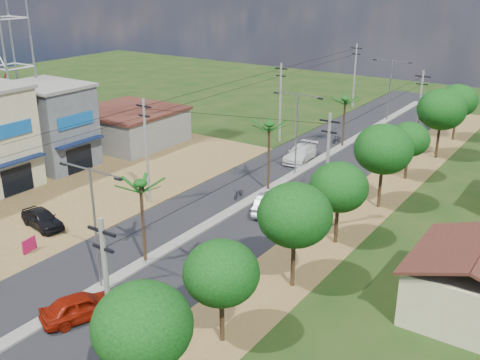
{
  "coord_description": "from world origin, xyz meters",
  "views": [
    {
      "loc": [
        24.2,
        -20.35,
        18.68
      ],
      "look_at": [
        0.83,
        14.25,
        3.0
      ],
      "focal_mm": 42.0,
      "sensor_mm": 36.0,
      "label": 1
    }
  ],
  "objects_px": {
    "car_silver_mid": "(270,203)",
    "roadside_sign": "(29,245)",
    "car_white_far": "(300,154)",
    "car_parked_dark": "(42,219)",
    "car_red_near": "(82,307)"
  },
  "relations": [
    {
      "from": "car_silver_mid",
      "to": "car_white_far",
      "type": "xyz_separation_m",
      "value": [
        -4.21,
        13.11,
        -0.02
      ]
    },
    {
      "from": "car_silver_mid",
      "to": "car_white_far",
      "type": "bearing_deg",
      "value": -87.97
    },
    {
      "from": "car_parked_dark",
      "to": "car_white_far",
      "type": "bearing_deg",
      "value": -9.08
    },
    {
      "from": "car_red_near",
      "to": "car_white_far",
      "type": "relative_size",
      "value": 0.85
    },
    {
      "from": "car_white_far",
      "to": "roadside_sign",
      "type": "bearing_deg",
      "value": -108.0
    },
    {
      "from": "car_white_far",
      "to": "roadside_sign",
      "type": "relative_size",
      "value": 4.31
    },
    {
      "from": "car_silver_mid",
      "to": "car_parked_dark",
      "type": "distance_m",
      "value": 17.87
    },
    {
      "from": "car_silver_mid",
      "to": "roadside_sign",
      "type": "relative_size",
      "value": 3.87
    },
    {
      "from": "car_silver_mid",
      "to": "roadside_sign",
      "type": "bearing_deg",
      "value": 40.17
    },
    {
      "from": "car_white_far",
      "to": "car_red_near",
      "type": "bearing_deg",
      "value": -90.11
    },
    {
      "from": "car_white_far",
      "to": "car_parked_dark",
      "type": "relative_size",
      "value": 1.25
    },
    {
      "from": "car_red_near",
      "to": "car_white_far",
      "type": "xyz_separation_m",
      "value": [
        -3.14,
        31.91,
        0.0
      ]
    },
    {
      "from": "car_silver_mid",
      "to": "roadside_sign",
      "type": "height_order",
      "value": "car_silver_mid"
    },
    {
      "from": "car_silver_mid",
      "to": "car_white_far",
      "type": "height_order",
      "value": "car_silver_mid"
    },
    {
      "from": "car_parked_dark",
      "to": "car_red_near",
      "type": "bearing_deg",
      "value": -108.77
    }
  ]
}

